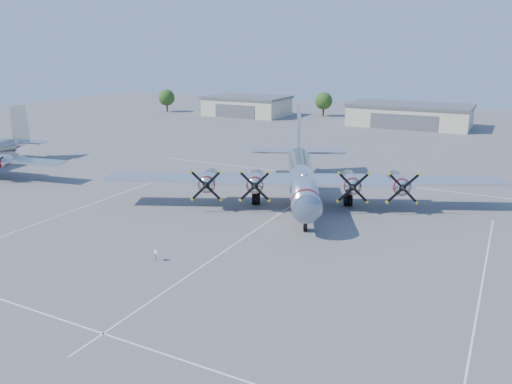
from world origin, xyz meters
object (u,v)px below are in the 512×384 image
at_px(hangar_center, 409,115).
at_px(tree_west, 324,101).
at_px(main_bomber_b29, 301,200).
at_px(info_placard, 156,253).
at_px(hangar_west, 247,106).
at_px(tree_far_west, 167,98).

bearing_deg(hangar_center, tree_west, 162.18).
height_order(main_bomber_b29, info_placard, main_bomber_b29).
relative_size(hangar_west, tree_west, 3.40).
bearing_deg(tree_west, main_bomber_b29, -72.05).
height_order(tree_far_west, tree_west, same).
xyz_separation_m(hangar_west, tree_west, (20.00, 8.04, 1.51)).
bearing_deg(info_placard, main_bomber_b29, 102.77).
height_order(hangar_center, tree_west, tree_west).
xyz_separation_m(hangar_west, info_placard, (40.66, -92.82, -1.98)).
distance_m(hangar_center, main_bomber_b29, 69.57).
bearing_deg(hangar_west, tree_far_west, -170.99).
relative_size(tree_far_west, main_bomber_b29, 0.14).
distance_m(hangar_west, info_placard, 101.35).
xyz_separation_m(hangar_center, tree_west, (-25.00, 8.04, 1.51)).
bearing_deg(main_bomber_b29, hangar_center, 65.64).
relative_size(tree_west, main_bomber_b29, 0.14).
distance_m(tree_far_west, tree_west, 46.57).
relative_size(hangar_center, tree_far_west, 4.31).
bearing_deg(tree_west, hangar_center, -17.82).
bearing_deg(tree_west, tree_far_west, -165.07).
bearing_deg(tree_west, hangar_west, -158.11).
distance_m(tree_west, main_bomber_b29, 81.63).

